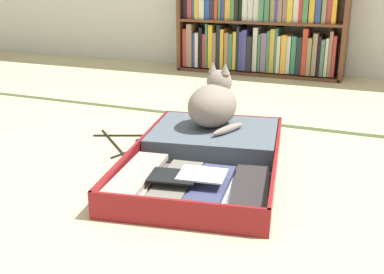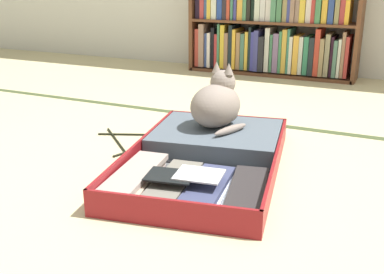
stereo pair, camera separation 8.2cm
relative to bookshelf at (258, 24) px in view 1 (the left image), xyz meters
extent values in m
plane|color=#CCBE8D|center=(0.19, -2.25, -0.39)|extent=(10.00, 10.00, 0.00)
cube|color=#3F4C2A|center=(0.19, -1.30, -0.38)|extent=(4.80, 0.05, 0.00)
cube|color=brown|center=(-0.62, 0.00, 0.02)|extent=(0.03, 0.26, 0.81)
cube|color=brown|center=(0.65, 0.00, 0.02)|extent=(0.03, 0.26, 0.81)
cube|color=brown|center=(0.02, 0.00, -0.37)|extent=(1.28, 0.26, 0.02)
cube|color=brown|center=(0.02, 0.00, 0.02)|extent=(1.25, 0.26, 0.02)
cube|color=#AE3C31|center=(-0.58, 0.00, -0.20)|extent=(0.03, 0.22, 0.30)
cube|color=#987663|center=(-0.54, -0.01, -0.18)|extent=(0.04, 0.22, 0.34)
cube|color=#3B4F91|center=(-0.50, 0.01, -0.22)|extent=(0.02, 0.22, 0.27)
cube|color=silver|center=(-0.47, -0.01, -0.21)|extent=(0.03, 0.22, 0.28)
cube|color=black|center=(-0.44, 0.00, -0.19)|extent=(0.03, 0.22, 0.32)
cube|color=#B53335|center=(-0.41, 0.00, -0.22)|extent=(0.02, 0.22, 0.27)
cube|color=#3C7851|center=(-0.39, 0.00, -0.18)|extent=(0.02, 0.22, 0.35)
cube|color=gold|center=(-0.36, 0.00, -0.18)|extent=(0.03, 0.22, 0.34)
cube|color=#946D53|center=(-0.32, 0.00, -0.21)|extent=(0.03, 0.22, 0.28)
cube|color=#1A252B|center=(-0.29, 0.00, -0.18)|extent=(0.03, 0.22, 0.34)
cube|color=yellow|center=(-0.26, 0.00, -0.20)|extent=(0.03, 0.22, 0.31)
cube|color=#A47A50|center=(-0.23, 0.01, -0.21)|extent=(0.03, 0.22, 0.29)
cube|color=#46745F|center=(-0.19, 0.01, -0.21)|extent=(0.03, 0.22, 0.28)
cube|color=gold|center=(-0.16, 0.01, -0.20)|extent=(0.03, 0.22, 0.30)
cube|color=#192729|center=(-0.13, 0.00, -0.18)|extent=(0.02, 0.22, 0.33)
cube|color=#3A3B8E|center=(-0.11, 0.00, -0.20)|extent=(0.02, 0.22, 0.30)
cube|color=#3C3E80|center=(-0.08, -0.01, -0.20)|extent=(0.04, 0.22, 0.31)
cube|color=#242427|center=(-0.04, -0.01, -0.22)|extent=(0.04, 0.22, 0.27)
cube|color=silver|center=(0.00, 0.01, -0.18)|extent=(0.04, 0.22, 0.33)
cube|color=#3D7752|center=(0.04, 0.01, -0.21)|extent=(0.02, 0.22, 0.29)
cube|color=slate|center=(0.07, 0.00, -0.20)|extent=(0.04, 0.22, 0.30)
cube|color=#3F8054|center=(0.11, 0.00, -0.19)|extent=(0.02, 0.22, 0.32)
cube|color=gold|center=(0.14, 0.01, -0.19)|extent=(0.04, 0.22, 0.33)
cube|color=#37785E|center=(0.17, 0.00, -0.18)|extent=(0.02, 0.22, 0.33)
cube|color=beige|center=(0.19, 0.00, -0.21)|extent=(0.02, 0.22, 0.28)
cube|color=gold|center=(0.23, 0.00, -0.21)|extent=(0.04, 0.22, 0.29)
cube|color=silver|center=(0.26, 0.01, -0.21)|extent=(0.03, 0.22, 0.28)
cube|color=#35845E|center=(0.30, 0.01, -0.21)|extent=(0.04, 0.22, 0.28)
cube|color=#1E262A|center=(0.34, -0.01, -0.21)|extent=(0.04, 0.22, 0.28)
cube|color=#C13B2A|center=(0.38, 0.00, -0.18)|extent=(0.04, 0.22, 0.34)
cube|color=#998056|center=(0.42, -0.01, -0.21)|extent=(0.03, 0.22, 0.28)
cube|color=gray|center=(0.46, 0.00, -0.20)|extent=(0.03, 0.22, 0.31)
cube|color=black|center=(0.49, 0.01, -0.21)|extent=(0.02, 0.22, 0.29)
cube|color=#4C765F|center=(0.52, -0.01, -0.22)|extent=(0.03, 0.22, 0.27)
cube|color=silver|center=(0.54, 0.00, -0.21)|extent=(0.02, 0.22, 0.28)
cube|color=#966E51|center=(0.57, 0.00, -0.19)|extent=(0.02, 0.22, 0.33)
cube|color=#AC342F|center=(0.60, 0.00, -0.20)|extent=(0.03, 0.22, 0.30)
cube|color=#C1412D|center=(-0.31, 0.00, 0.18)|extent=(0.03, 0.22, 0.30)
cube|color=gold|center=(-0.22, 0.01, 0.17)|extent=(0.04, 0.22, 0.27)
cube|color=silver|center=(-0.04, 0.01, 0.17)|extent=(0.04, 0.22, 0.29)
cube|color=silver|center=(0.00, 0.01, 0.18)|extent=(0.04, 0.22, 0.29)
cube|color=#4C865F|center=(0.04, -0.01, 0.17)|extent=(0.04, 0.22, 0.28)
cube|color=#457B51|center=(0.09, -0.01, 0.18)|extent=(0.04, 0.22, 0.30)
cube|color=#8E705E|center=(0.22, 0.00, 0.18)|extent=(0.03, 0.22, 0.30)
cube|color=silver|center=(0.30, 0.01, 0.19)|extent=(0.04, 0.22, 0.32)
cube|color=#458150|center=(0.37, -0.01, 0.17)|extent=(0.04, 0.22, 0.28)
cube|color=gold|center=(0.41, 0.00, 0.17)|extent=(0.04, 0.22, 0.28)
cube|color=#8E8351|center=(0.50, 0.00, 0.17)|extent=(0.03, 0.22, 0.28)
cube|color=gold|center=(0.57, 0.00, 0.17)|extent=(0.03, 0.22, 0.27)
cube|color=maroon|center=(0.34, -2.24, -0.38)|extent=(0.65, 0.57, 0.01)
cube|color=maroon|center=(0.38, -2.47, -0.34)|extent=(0.57, 0.11, 0.10)
cube|color=maroon|center=(0.06, -2.29, -0.34)|extent=(0.09, 0.48, 0.10)
cube|color=maroon|center=(0.62, -2.19, -0.34)|extent=(0.09, 0.48, 0.10)
cube|color=#505254|center=(0.34, -2.24, -0.37)|extent=(0.63, 0.55, 0.01)
cube|color=maroon|center=(0.26, -1.76, -0.38)|extent=(0.65, 0.57, 0.01)
cube|color=maroon|center=(0.22, -1.53, -0.34)|extent=(0.57, 0.11, 0.10)
cube|color=maroon|center=(-0.02, -1.81, -0.34)|extent=(0.09, 0.48, 0.10)
cube|color=maroon|center=(0.54, -1.72, -0.34)|extent=(0.09, 0.48, 0.10)
cube|color=#505254|center=(0.26, -1.76, -0.37)|extent=(0.63, 0.55, 0.01)
cylinder|color=black|center=(0.30, -2.00, -0.37)|extent=(0.55, 0.11, 0.02)
cube|color=#AE9991|center=(0.14, -2.27, -0.36)|extent=(0.19, 0.36, 0.02)
cube|color=tan|center=(0.14, -2.28, -0.34)|extent=(0.21, 0.43, 0.02)
cube|color=#A9978C|center=(0.13, -2.29, -0.32)|extent=(0.18, 0.42, 0.02)
cube|color=silver|center=(0.28, -2.25, -0.35)|extent=(0.18, 0.39, 0.02)
cube|color=slate|center=(0.28, -2.25, -0.34)|extent=(0.17, 0.39, 0.01)
cube|color=silver|center=(0.41, -2.22, -0.36)|extent=(0.18, 0.39, 0.02)
cube|color=#3C4266|center=(0.40, -2.23, -0.34)|extent=(0.16, 0.37, 0.02)
cube|color=silver|center=(0.53, -2.21, -0.36)|extent=(0.20, 0.41, 0.01)
cube|color=#2E2A2B|center=(0.54, -2.21, -0.34)|extent=(0.20, 0.41, 0.02)
cube|color=white|center=(0.38, -2.24, -0.30)|extent=(0.18, 0.15, 0.01)
cube|color=black|center=(0.28, -2.28, -0.30)|extent=(0.19, 0.15, 0.01)
cube|color=#505B66|center=(0.26, -1.76, -0.33)|extent=(0.62, 0.54, 0.09)
torus|color=white|center=(0.21, -1.73, -0.29)|extent=(0.14, 0.14, 0.01)
cylinder|color=black|center=(0.06, -1.57, -0.34)|extent=(0.02, 0.02, 0.09)
cylinder|color=black|center=(0.38, -1.52, -0.34)|extent=(0.02, 0.02, 0.09)
cube|color=yellow|center=(0.41, -2.46, -0.32)|extent=(0.04, 0.01, 0.02)
cube|color=red|center=(0.22, -2.49, -0.34)|extent=(0.03, 0.01, 0.02)
ellipsoid|color=gray|center=(0.23, -1.73, -0.19)|extent=(0.25, 0.30, 0.19)
ellipsoid|color=gray|center=(0.25, -1.66, -0.23)|extent=(0.16, 0.12, 0.11)
sphere|color=gray|center=(0.24, -1.67, -0.10)|extent=(0.12, 0.12, 0.12)
cone|color=gray|center=(0.27, -1.68, -0.03)|extent=(0.04, 0.04, 0.05)
cone|color=gray|center=(0.21, -1.67, -0.03)|extent=(0.04, 0.04, 0.05)
sphere|color=yellow|center=(0.27, -1.63, -0.09)|extent=(0.02, 0.02, 0.02)
sphere|color=yellow|center=(0.23, -1.62, -0.09)|extent=(0.02, 0.02, 0.02)
ellipsoid|color=gray|center=(0.33, -1.79, -0.27)|extent=(0.10, 0.20, 0.03)
cylinder|color=black|center=(-0.19, -1.88, -0.38)|extent=(0.33, 0.32, 0.01)
cylinder|color=black|center=(-0.24, -1.77, -0.38)|extent=(0.23, 0.10, 0.01)
cylinder|color=black|center=(-0.08, -1.92, -0.38)|extent=(0.09, 0.24, 0.01)
torus|color=black|center=(-0.11, -1.79, -0.38)|extent=(0.06, 0.06, 0.01)
camera|label=1|loc=(0.91, -3.67, 0.37)|focal=44.20mm
camera|label=2|loc=(0.98, -3.64, 0.37)|focal=44.20mm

